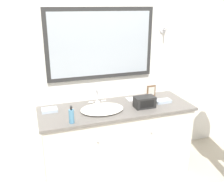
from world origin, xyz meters
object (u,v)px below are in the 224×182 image
Objects in this scene: sink_basin at (102,109)px; soap_bottle at (71,116)px; appliance_box at (145,102)px; picture_frame at (151,91)px.

sink_basin is 2.62× the size of soap_bottle.
picture_frame reaches higher than appliance_box.
sink_basin is at bearing -162.81° from picture_frame.
appliance_box is (0.48, -0.07, 0.04)m from sink_basin.
soap_bottle reaches higher than appliance_box.
appliance_box is at bearing -8.94° from sink_basin.
soap_bottle is 1.15m from picture_frame.
soap_bottle is 0.85m from appliance_box.
appliance_box is (0.84, 0.13, -0.01)m from soap_bottle.
sink_basin is 0.42m from soap_bottle.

